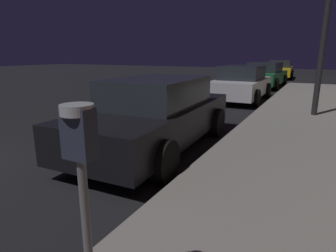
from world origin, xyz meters
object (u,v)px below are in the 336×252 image
(parking_meter, at_px, (81,165))
(car_yellow_cab, at_px, (280,69))
(car_silver, at_px, (241,83))
(car_green, at_px, (265,75))
(car_black, at_px, (157,114))

(parking_meter, height_order, car_yellow_cab, parking_meter)
(car_silver, xyz_separation_m, car_green, (-0.00, 5.66, -0.00))
(car_black, distance_m, car_yellow_cab, 19.50)
(car_green, distance_m, car_yellow_cab, 6.90)
(car_black, xyz_separation_m, car_yellow_cab, (0.00, 19.50, 0.01))
(car_yellow_cab, bearing_deg, car_silver, -90.01)
(parking_meter, height_order, car_silver, parking_meter)
(car_silver, height_order, car_yellow_cab, same)
(car_black, bearing_deg, car_silver, 90.00)
(car_green, bearing_deg, car_yellow_cab, 89.98)
(parking_meter, relative_size, car_green, 0.31)
(parking_meter, relative_size, car_silver, 0.36)
(parking_meter, bearing_deg, car_green, 95.76)
(car_black, distance_m, car_green, 12.61)
(car_silver, distance_m, car_green, 5.66)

